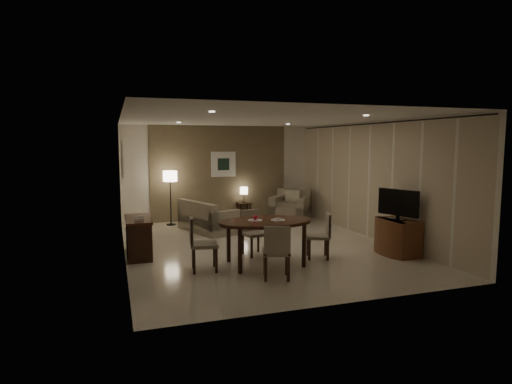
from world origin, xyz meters
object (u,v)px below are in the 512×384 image
object	(u,v)px
chair_right	(318,236)
sofa	(208,216)
console_desk	(138,237)
tv_cabinet	(398,237)
dining_table	(265,243)
floor_lamp	(171,198)
chair_far	(255,233)
armchair	(291,205)
chair_left	(204,244)
side_table	(244,211)
chair_near	(276,251)

from	to	relation	value
chair_right	sofa	distance (m)	3.47
console_desk	chair_right	xyz separation A→B (m)	(3.25, -1.25, 0.06)
tv_cabinet	dining_table	bearing A→B (deg)	176.80
tv_cabinet	floor_lamp	world-z (taller)	floor_lamp
floor_lamp	chair_right	bearing A→B (deg)	-62.62
sofa	chair_right	bearing A→B (deg)	-175.44
chair_far	chair_right	size ratio (longest dim) A/B	1.01
tv_cabinet	armchair	bearing A→B (deg)	97.90
console_desk	armchair	distance (m)	5.04
dining_table	chair_right	bearing A→B (deg)	4.95
console_desk	chair_left	bearing A→B (deg)	-52.88
chair_right	side_table	distance (m)	4.51
chair_near	floor_lamp	xyz separation A→B (m)	(-1.03, 5.22, 0.28)
dining_table	sofa	world-z (taller)	dining_table
chair_left	chair_right	size ratio (longest dim) A/B	1.08
console_desk	chair_near	distance (m)	2.98
chair_left	side_table	distance (m)	5.07
chair_near	chair_left	bearing A→B (deg)	-20.67
dining_table	chair_left	distance (m)	1.13
chair_far	floor_lamp	bearing A→B (deg)	95.71
side_table	chair_right	bearing A→B (deg)	-88.58
chair_near	chair_left	world-z (taller)	chair_left
dining_table	side_table	xyz separation A→B (m)	(0.99, 4.60, -0.16)
chair_left	side_table	size ratio (longest dim) A/B	1.92
chair_near	sofa	size ratio (longest dim) A/B	0.55
chair_right	floor_lamp	xyz separation A→B (m)	(-2.23, 4.31, 0.30)
chair_near	console_desk	bearing A→B (deg)	-28.98
chair_near	armchair	xyz separation A→B (m)	(2.27, 4.75, -0.01)
chair_far	chair_near	bearing A→B (deg)	-106.72
tv_cabinet	sofa	world-z (taller)	sofa
chair_left	sofa	distance (m)	3.35
tv_cabinet	sofa	size ratio (longest dim) A/B	0.54
chair_far	chair_right	bearing A→B (deg)	-40.63
chair_left	floor_lamp	bearing A→B (deg)	7.56
chair_left	sofa	xyz separation A→B (m)	(0.77, 3.26, -0.08)
chair_near	side_table	xyz separation A→B (m)	(1.09, 5.41, -0.21)
sofa	chair_left	bearing A→B (deg)	146.49
chair_far	side_table	size ratio (longest dim) A/B	1.80
chair_left	console_desk	bearing A→B (deg)	44.55
chair_far	armchair	bearing A→B (deg)	44.93
chair_near	chair_far	bearing A→B (deg)	-77.50
chair_near	sofa	distance (m)	4.07
chair_left	sofa	size ratio (longest dim) A/B	0.57
chair_near	floor_lamp	size ratio (longest dim) A/B	0.62
tv_cabinet	chair_near	xyz separation A→B (m)	(-2.84, -0.66, 0.10)
console_desk	chair_near	xyz separation A→B (m)	(2.05, -2.16, 0.08)
dining_table	chair_far	xyz separation A→B (m)	(0.03, 0.69, 0.04)
dining_table	armchair	bearing A→B (deg)	61.13
chair_left	chair_right	world-z (taller)	chair_left
chair_right	side_table	xyz separation A→B (m)	(-0.11, 4.50, -0.19)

